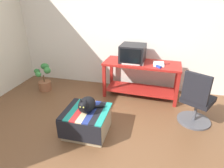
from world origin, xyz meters
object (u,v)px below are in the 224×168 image
object	(u,v)px
book	(159,64)
cat	(87,105)
desk	(141,74)
tv_monitor	(133,53)
ottoman_with_blanket	(87,121)
office_chair	(196,102)
stapler	(159,67)
potted_plant	(44,79)
keyboard	(133,63)

from	to	relation	value
book	cat	bearing A→B (deg)	-128.12
desk	tv_monitor	world-z (taller)	tv_monitor
tv_monitor	book	distance (m)	0.53
desk	ottoman_with_blanket	world-z (taller)	desk
cat	office_chair	size ratio (longest dim) A/B	0.40
tv_monitor	cat	size ratio (longest dim) A/B	1.40
tv_monitor	ottoman_with_blanket	size ratio (longest dim) A/B	0.79
book	stapler	world-z (taller)	stapler
ottoman_with_blanket	potted_plant	bearing A→B (deg)	141.08
office_chair	stapler	world-z (taller)	office_chair
keyboard	cat	distance (m)	1.35
office_chair	cat	bearing A→B (deg)	52.46
ottoman_with_blanket	stapler	xyz separation A→B (m)	(0.95, 1.15, 0.54)
desk	ottoman_with_blanket	distance (m)	1.53
keyboard	stapler	world-z (taller)	stapler
keyboard	book	size ratio (longest dim) A/B	1.61
tv_monitor	desk	bearing A→B (deg)	-9.42
book	stapler	distance (m)	0.15
cat	stapler	size ratio (longest dim) A/B	3.24
book	cat	world-z (taller)	book
keyboard	tv_monitor	bearing A→B (deg)	101.02
keyboard	cat	world-z (taller)	keyboard
ottoman_with_blanket	stapler	bearing A→B (deg)	50.44
desk	cat	world-z (taller)	desk
tv_monitor	stapler	distance (m)	0.58
book	potted_plant	bearing A→B (deg)	-178.13
keyboard	ottoman_with_blanket	size ratio (longest dim) A/B	0.63
office_chair	stapler	xyz separation A→B (m)	(-0.62, 0.53, 0.34)
book	ottoman_with_blanket	distance (m)	1.70
ottoman_with_blanket	keyboard	bearing A→B (deg)	68.80
ottoman_with_blanket	cat	bearing A→B (deg)	-13.10
desk	stapler	xyz separation A→B (m)	(0.31, -0.21, 0.25)
tv_monitor	potted_plant	distance (m)	1.96
cat	potted_plant	bearing A→B (deg)	140.52
ottoman_with_blanket	book	bearing A→B (deg)	53.89
potted_plant	ottoman_with_blanket	bearing A→B (deg)	-38.92
keyboard	potted_plant	size ratio (longest dim) A/B	0.69
office_chair	desk	bearing A→B (deg)	-8.03
desk	keyboard	distance (m)	0.31
office_chair	ottoman_with_blanket	bearing A→B (deg)	52.09
desk	book	world-z (taller)	book
tv_monitor	keyboard	world-z (taller)	tv_monitor
desk	ottoman_with_blanket	size ratio (longest dim) A/B	2.34
keyboard	book	distance (m)	0.47
potted_plant	stapler	bearing A→B (deg)	0.84
tv_monitor	stapler	size ratio (longest dim) A/B	4.55
ottoman_with_blanket	stapler	world-z (taller)	stapler
book	desk	bearing A→B (deg)	166.79
ottoman_with_blanket	office_chair	world-z (taller)	office_chair
desk	cat	bearing A→B (deg)	-111.78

